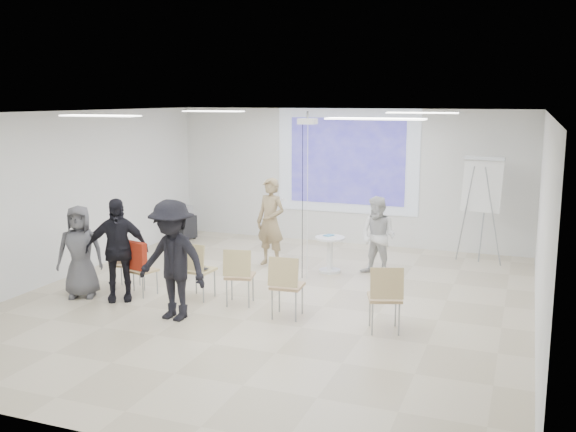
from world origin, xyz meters
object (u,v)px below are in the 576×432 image
(chair_center, at_px, (239,272))
(av_cart, at_px, (183,223))
(player_left, at_px, (271,216))
(audience_mid, at_px, (172,252))
(audience_outer, at_px, (80,246))
(chair_right_far, at_px, (385,293))
(player_right, at_px, (378,232))
(audience_left, at_px, (117,242))
(flipchart_easel, at_px, (482,186))
(chair_left_inner, at_px, (196,266))
(chair_far_left, at_px, (125,260))
(pedestal_table, at_px, (330,252))
(chair_left_mid, at_px, (140,267))
(chair_right_inner, at_px, (286,282))
(laptop, at_px, (200,268))

(chair_center, bearing_deg, av_cart, 116.74)
(player_left, relative_size, audience_mid, 0.96)
(audience_outer, bearing_deg, chair_right_far, -24.66)
(player_right, bearing_deg, audience_left, -123.25)
(flipchart_easel, bearing_deg, av_cart, -167.23)
(av_cart, bearing_deg, chair_left_inner, -37.31)
(audience_mid, distance_m, flipchart_easel, 6.38)
(player_left, height_order, chair_left_inner, player_left)
(player_left, bearing_deg, chair_far_left, -110.97)
(pedestal_table, distance_m, audience_outer, 4.46)
(chair_far_left, distance_m, av_cart, 4.05)
(pedestal_table, height_order, chair_left_mid, chair_left_mid)
(flipchart_easel, bearing_deg, player_left, -144.99)
(player_right, bearing_deg, flipchart_easel, 61.78)
(chair_center, bearing_deg, audience_outer, 177.75)
(chair_center, distance_m, flipchart_easel, 5.35)
(flipchart_easel, height_order, av_cart, flipchart_easel)
(player_right, bearing_deg, chair_left_mid, -124.74)
(chair_right_inner, xyz_separation_m, audience_outer, (-3.52, -0.18, 0.28))
(chair_right_far, bearing_deg, av_cart, 123.61)
(chair_left_mid, xyz_separation_m, chair_right_far, (4.14, -0.26, 0.08))
(chair_left_inner, height_order, flipchart_easel, flipchart_easel)
(pedestal_table, height_order, audience_left, audience_left)
(player_left, bearing_deg, chair_center, -64.41)
(player_left, distance_m, chair_right_inner, 3.14)
(chair_left_mid, distance_m, av_cart, 4.41)
(audience_left, height_order, av_cart, audience_left)
(pedestal_table, height_order, player_left, player_left)
(chair_left_inner, bearing_deg, chair_center, 0.50)
(chair_left_mid, bearing_deg, chair_right_inner, 10.39)
(player_left, height_order, audience_left, player_left)
(pedestal_table, xyz_separation_m, player_right, (0.89, 0.07, 0.43))
(chair_right_far, relative_size, audience_outer, 0.57)
(chair_right_inner, bearing_deg, chair_right_far, -6.84)
(chair_right_far, relative_size, laptop, 2.80)
(pedestal_table, xyz_separation_m, laptop, (-1.51, -2.27, 0.12))
(chair_center, relative_size, av_cart, 1.19)
(audience_left, bearing_deg, audience_mid, -51.11)
(av_cart, bearing_deg, chair_far_left, -53.74)
(chair_left_inner, height_order, chair_right_far, chair_right_far)
(pedestal_table, relative_size, chair_left_inner, 0.76)
(audience_mid, bearing_deg, chair_far_left, 154.42)
(pedestal_table, xyz_separation_m, chair_right_far, (1.65, -2.78, 0.19))
(av_cart, bearing_deg, chair_left_mid, -49.13)
(laptop, height_order, flipchart_easel, flipchart_easel)
(pedestal_table, distance_m, chair_left_mid, 3.55)
(chair_right_far, distance_m, audience_outer, 5.03)
(player_left, xyz_separation_m, audience_mid, (-0.16, -3.38, 0.04))
(chair_right_inner, xyz_separation_m, chair_right_far, (1.50, -0.07, 0.01))
(chair_right_far, relative_size, audience_left, 0.51)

